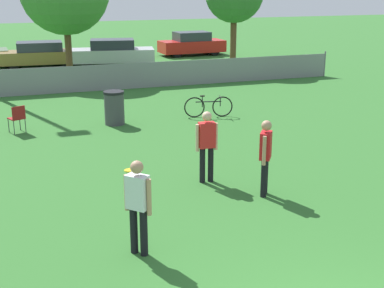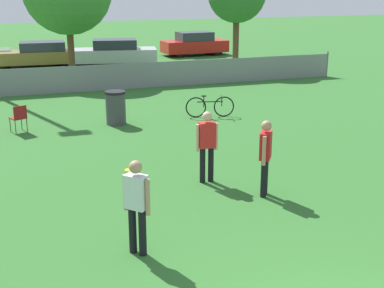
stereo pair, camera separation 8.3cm
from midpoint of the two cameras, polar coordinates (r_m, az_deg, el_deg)
name	(u,v)px [view 2 (the right image)]	position (r m, az deg, el deg)	size (l,w,h in m)	color
fence_backline	(101,78)	(23.04, -9.53, 7.00)	(22.06, 0.07, 1.21)	gray
player_defender_red	(207,142)	(12.06, 1.79, 0.20)	(0.52, 0.24, 1.66)	black
player_thrower_red	(265,153)	(11.40, 8.04, -0.98)	(0.39, 0.45, 1.66)	black
player_receiver_white	(137,201)	(8.90, -5.66, -6.11)	(0.41, 0.42, 1.66)	black
frisbee_disc	(130,170)	(13.15, -6.48, -2.78)	(0.25, 0.25, 0.03)	yellow
folding_chair_sideline	(19,117)	(17.06, -17.85, 2.81)	(0.55, 0.55, 0.85)	#333338
bicycle_sideline	(210,107)	(18.19, 2.06, 4.01)	(1.64, 0.50, 0.76)	black
trash_bin	(116,108)	(17.41, -8.00, 3.87)	(0.67, 0.67, 1.08)	#3F3F44
parked_car_tan	(43,54)	(30.59, -15.54, 9.21)	(4.62, 2.00, 1.33)	black
parked_car_silver	(115,53)	(30.22, -8.11, 9.64)	(4.74, 2.49, 1.41)	black
parked_car_red	(195,44)	(34.02, 0.35, 10.62)	(4.11, 1.85, 1.45)	black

